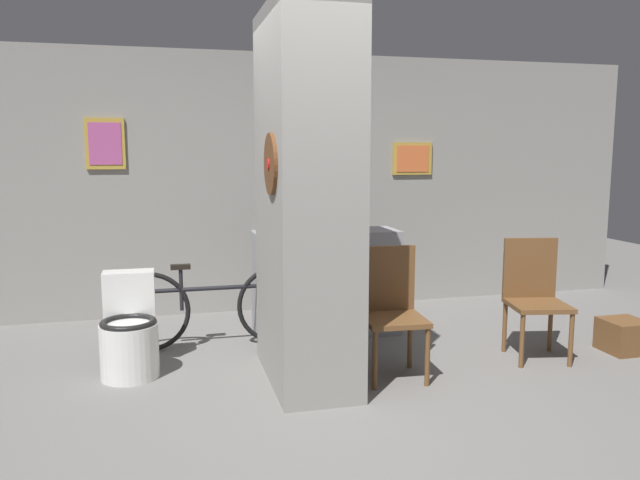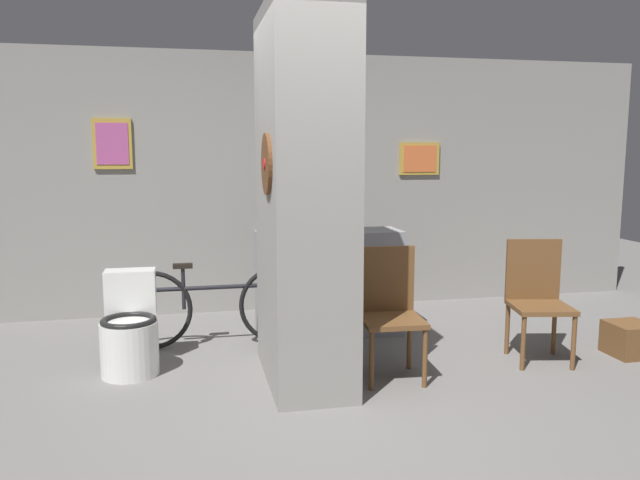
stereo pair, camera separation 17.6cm
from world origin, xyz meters
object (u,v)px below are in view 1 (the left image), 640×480
at_px(toilet, 129,334).
at_px(chair_near_pillar, 391,306).
at_px(bicycle, 214,307).
at_px(bottle_tall, 345,217).
at_px(chair_by_doorway, 534,293).

distance_m(toilet, chair_near_pillar, 1.92).
xyz_separation_m(bicycle, bottle_tall, (1.19, 0.18, 0.70)).
relative_size(toilet, bottle_tall, 2.42).
distance_m(chair_near_pillar, chair_by_doorway, 1.26).
bearing_deg(bicycle, chair_by_doorway, -18.99).
xyz_separation_m(toilet, bicycle, (0.66, 0.49, 0.04)).
relative_size(chair_near_pillar, chair_by_doorway, 1.00).
bearing_deg(bicycle, chair_near_pillar, -38.71).
bearing_deg(chair_near_pillar, bicycle, 144.88).
bearing_deg(chair_by_doorway, bottle_tall, 152.40).
distance_m(chair_near_pillar, bicycle, 1.54).
bearing_deg(toilet, bicycle, 36.87).
height_order(chair_near_pillar, bicycle, chair_near_pillar).
bearing_deg(chair_near_pillar, bottle_tall, 94.21).
bearing_deg(chair_by_doorway, bicycle, 172.21).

